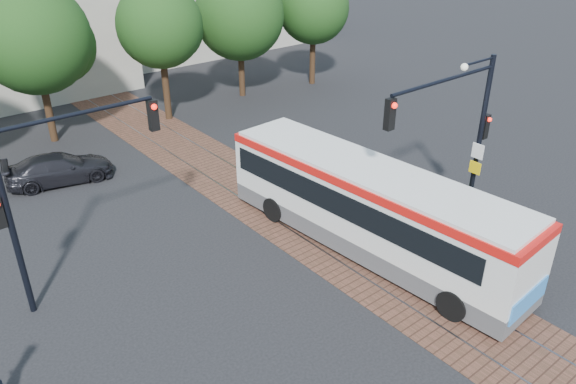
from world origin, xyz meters
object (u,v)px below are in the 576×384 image
traffic_island (465,212)px  signal_pole_main (463,121)px  parked_car (59,168)px  city_bus (369,204)px  signal_pole_left (47,183)px

traffic_island → signal_pole_main: bearing=174.6°
signal_pole_main → parked_car: signal_pole_main is taller
city_bus → signal_pole_left: (-8.96, 3.83, 2.17)m
city_bus → signal_pole_main: signal_pole_main is taller
signal_pole_left → parked_car: signal_pole_left is taller
traffic_island → signal_pole_left: size_ratio=0.87×
signal_pole_left → parked_car: bearing=72.4°
parked_car → signal_pole_main: bearing=-130.7°
traffic_island → parked_car: size_ratio=1.20×
signal_pole_left → parked_car: (2.52, 7.95, -3.24)m
parked_car → traffic_island: bearing=-128.2°
city_bus → signal_pole_main: bearing=-20.8°
city_bus → signal_pole_left: signal_pole_left is taller
traffic_island → signal_pole_main: size_ratio=0.87×
traffic_island → signal_pole_left: 14.50m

